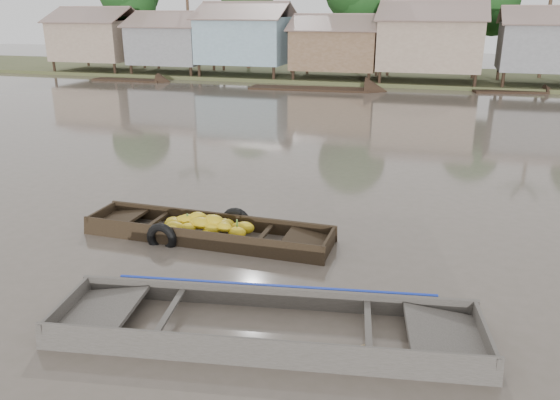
# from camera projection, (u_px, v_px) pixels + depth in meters

# --- Properties ---
(ground) EXTENTS (120.00, 120.00, 0.00)m
(ground) POSITION_uv_depth(u_px,v_px,m) (236.00, 259.00, 11.07)
(ground) COLOR #534A3F
(ground) RESTS_ON ground
(riverbank) EXTENTS (120.00, 12.47, 10.22)m
(riverbank) POSITION_uv_depth(u_px,v_px,m) (440.00, 36.00, 38.04)
(riverbank) COLOR #384723
(riverbank) RESTS_ON ground
(banana_boat) EXTENTS (5.57, 1.51, 0.77)m
(banana_boat) POSITION_uv_depth(u_px,v_px,m) (205.00, 231.00, 12.09)
(banana_boat) COLOR black
(banana_boat) RESTS_ON ground
(viewer_boat) EXTENTS (6.87, 2.81, 0.54)m
(viewer_boat) POSITION_uv_depth(u_px,v_px,m) (267.00, 331.00, 8.52)
(viewer_boat) COLOR #3B3732
(viewer_boat) RESTS_ON ground
(distant_boats) EXTENTS (48.18, 15.21, 0.35)m
(distant_boats) POSITION_uv_depth(u_px,v_px,m) (518.00, 102.00, 30.39)
(distant_boats) COLOR black
(distant_boats) RESTS_ON ground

